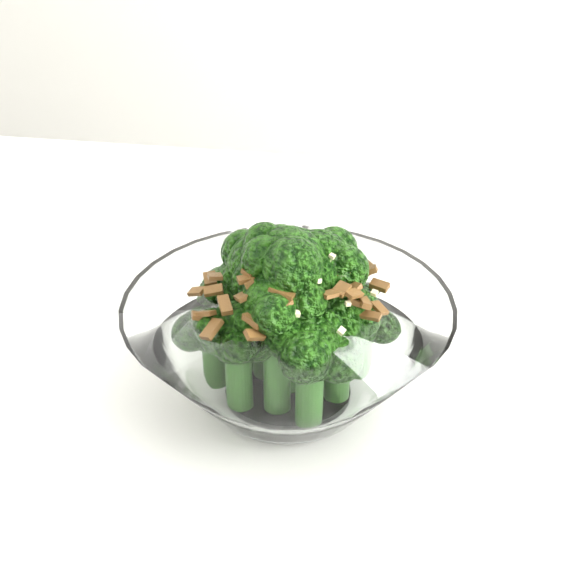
# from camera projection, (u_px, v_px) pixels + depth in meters

# --- Properties ---
(table) EXTENTS (1.30, 0.95, 0.75)m
(table) POSITION_uv_depth(u_px,v_px,m) (372.00, 441.00, 0.62)
(table) COLOR white
(table) RESTS_ON ground
(broccoli_dish) EXTENTS (0.22, 0.22, 0.13)m
(broccoli_dish) POSITION_uv_depth(u_px,v_px,m) (288.00, 338.00, 0.53)
(broccoli_dish) COLOR white
(broccoli_dish) RESTS_ON table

